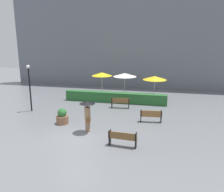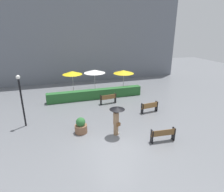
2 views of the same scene
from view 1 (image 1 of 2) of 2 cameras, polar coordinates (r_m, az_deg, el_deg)
The scene contains 12 objects.
ground_plane at distance 14.57m, azimuth -8.76°, elevation -10.02°, with size 60.00×60.00×0.00m, color slate.
bench_far_right at distance 16.97m, azimuth 9.53°, elevation -4.68°, with size 1.57×0.47×0.89m.
bench_near_right at distance 13.11m, azimuth 2.59°, elevation -10.21°, with size 1.63×0.44×0.86m.
bench_back_row at distance 20.11m, azimuth 2.05°, elevation -1.48°, with size 1.61×0.50×0.91m.
pedestrian_with_umbrella at distance 14.90m, azimuth -6.02°, elevation -3.87°, with size 1.00×1.00×2.05m.
planter_pot at distance 16.86m, azimuth -12.09°, elevation -5.04°, with size 0.86×0.86×1.13m.
lamp_post at distance 20.04m, azimuth -19.57°, elevation 2.99°, with size 0.28×0.28×3.83m.
patio_umbrella_yellow at distance 24.44m, azimuth -2.50°, elevation 5.37°, with size 2.12×2.12×2.43m.
patio_umbrella_white at distance 23.90m, azimuth 3.15°, elevation 5.19°, with size 2.38×2.38×2.44m.
patio_umbrella_yellow_far at distance 22.59m, azimuth 10.43°, elevation 4.38°, with size 2.26×2.26×2.40m.
hedge_strip at distance 21.89m, azimuth 0.74°, elevation -0.36°, with size 9.60×0.70×0.96m, color #28602D.
building_facade at distance 28.80m, azimuth 2.71°, elevation 13.25°, with size 28.00×1.20×11.10m, color slate.
Camera 1 is at (5.02, -12.36, 5.87)m, focal length 37.31 mm.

